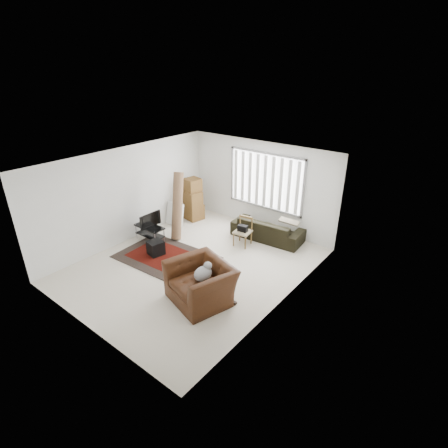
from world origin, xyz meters
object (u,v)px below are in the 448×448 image
(tv_stand, at_px, (150,230))
(side_chair, at_px, (243,230))
(armchair, at_px, (201,280))
(sofa, at_px, (268,226))
(moving_boxes, at_px, (193,201))

(tv_stand, bearing_deg, side_chair, 32.69)
(side_chair, xyz_separation_m, armchair, (0.76, -2.63, 0.04))
(sofa, height_order, side_chair, side_chair)
(sofa, bearing_deg, moving_boxes, 1.37)
(sofa, distance_m, side_chair, 0.84)
(sofa, xyz_separation_m, side_chair, (-0.34, -0.77, 0.05))
(sofa, xyz_separation_m, armchair, (0.43, -3.40, 0.10))
(tv_stand, distance_m, armchair, 3.26)
(moving_boxes, bearing_deg, tv_stand, -88.04)
(moving_boxes, xyz_separation_m, sofa, (2.67, 0.29, -0.24))
(tv_stand, distance_m, moving_boxes, 1.96)
(moving_boxes, bearing_deg, sofa, 6.26)
(sofa, relative_size, armchair, 1.29)
(tv_stand, xyz_separation_m, moving_boxes, (-0.07, 1.93, 0.31))
(sofa, height_order, armchair, armchair)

